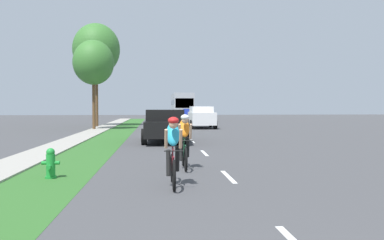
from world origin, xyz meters
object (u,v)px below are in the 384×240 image
Objects in this scene: pickup_black at (164,126)px; bus_silver at (182,105)px; suv_white at (201,117)px; sedan_blue at (190,116)px; street_tree_far at (96,49)px; street_tree_near at (93,63)px; fire_hydrant_green at (51,164)px; cyclist_lead at (173,151)px; cyclist_trailing at (184,141)px.

bus_silver is (3.01, 34.03, 1.15)m from pickup_black.
sedan_blue is (-0.02, 10.42, -0.18)m from suv_white.
street_tree_far is at bearing 109.73° from pickup_black.
sedan_blue is 15.32m from street_tree_near.
street_tree_near is (-2.18, 20.76, 4.78)m from fire_hydrant_green.
fire_hydrant_green is 0.07× the size of bus_silver.
cyclist_lead is 45.22m from bus_silver.
pickup_black is at bearing -104.77° from suv_white.
fire_hydrant_green is at bearing 157.01° from cyclist_lead.
bus_silver reaches higher than suv_white.
cyclist_lead is at bearing -98.02° from suv_white.
street_tree_far is (-8.77, -17.97, 4.91)m from bus_silver.
bus_silver is (-0.29, 21.52, 1.03)m from suv_white.
sedan_blue is 12.89m from street_tree_far.
pickup_black is 34.18m from bus_silver.
sedan_blue is 11.17m from bus_silver.
pickup_black is 18.11m from street_tree_far.
bus_silver is at bearing 91.38° from sedan_blue.
cyclist_lead is 23.06m from street_tree_near.
cyclist_lead is at bearing -99.92° from cyclist_trailing.
bus_silver is at bearing 70.35° from street_tree_near.
street_tree_near is at bearing 96.01° from fire_hydrant_green.
pickup_black is at bearing -98.13° from sedan_blue.
suv_white is 1.09× the size of sedan_blue.
street_tree_near is (-8.24, -23.06, 3.17)m from bus_silver.
cyclist_trailing is 0.34× the size of pickup_black.
bus_silver reaches higher than pickup_black.
pickup_black is at bearing -95.05° from bus_silver.
street_tree_near reaches higher than cyclist_trailing.
cyclist_trailing is at bearing 80.08° from cyclist_lead.
street_tree_near is 5.41m from street_tree_far.
suv_white reaches higher than cyclist_lead.
suv_white is 11.40m from street_tree_far.
suv_white reaches higher than pickup_black.
cyclist_trailing is 31.66m from sedan_blue.
street_tree_far is at bearing -142.76° from sedan_blue.
pickup_black is 12.89m from street_tree_near.
bus_silver is at bearing 86.16° from cyclist_lead.
fire_hydrant_green is 26.80m from street_tree_far.
sedan_blue reaches higher than fire_hydrant_green.
fire_hydrant_green is 3.68m from cyclist_trailing.
cyclist_trailing is at bearing -73.93° from street_tree_near.
fire_hydrant_green is 21.41m from street_tree_near.
cyclist_trailing is 42.72m from bus_silver.
cyclist_trailing is at bearing -75.95° from street_tree_far.
pickup_black is 23.16m from sedan_blue.
bus_silver is (6.05, 43.82, 1.61)m from fire_hydrant_green.
street_tree_near is (-8.53, -1.54, 4.20)m from suv_white.
cyclist_lead is 0.34× the size of pickup_black.
bus_silver is at bearing 84.95° from pickup_black.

